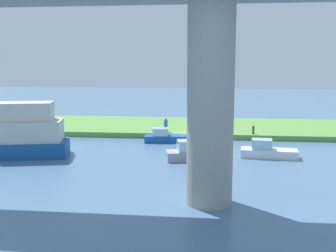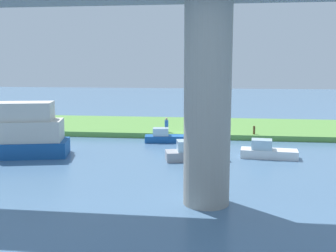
{
  "view_description": "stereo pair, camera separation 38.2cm",
  "coord_description": "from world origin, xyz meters",
  "px_view_note": "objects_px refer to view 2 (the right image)",
  "views": [
    {
      "loc": [
        -1.79,
        37.58,
        7.01
      ],
      "look_at": [
        1.94,
        5.0,
        2.0
      ],
      "focal_mm": 43.76,
      "sensor_mm": 36.0,
      "label": 1
    },
    {
      "loc": [
        -2.17,
        37.54,
        7.01
      ],
      "look_at": [
        1.94,
        5.0,
        2.0
      ],
      "focal_mm": 43.76,
      "sensor_mm": 36.0,
      "label": 2
    }
  ],
  "objects_px": {
    "motorboat_red": "(194,153)",
    "skiff_small": "(165,137)",
    "mooring_post": "(254,130)",
    "person_on_bank": "(167,125)",
    "bridge_pylon": "(207,104)",
    "riverboat_paddlewheel": "(267,151)",
    "pontoon_yellow": "(12,135)"
  },
  "relations": [
    {
      "from": "mooring_post",
      "to": "skiff_small",
      "type": "bearing_deg",
      "value": 15.79
    },
    {
      "from": "mooring_post",
      "to": "person_on_bank",
      "type": "bearing_deg",
      "value": -1.32
    },
    {
      "from": "person_on_bank",
      "to": "skiff_small",
      "type": "height_order",
      "value": "person_on_bank"
    },
    {
      "from": "bridge_pylon",
      "to": "motorboat_red",
      "type": "relative_size",
      "value": 2.16
    },
    {
      "from": "bridge_pylon",
      "to": "motorboat_red",
      "type": "xyz_separation_m",
      "value": [
        1.2,
        -9.35,
        -4.51
      ]
    },
    {
      "from": "mooring_post",
      "to": "pontoon_yellow",
      "type": "relative_size",
      "value": 0.08
    },
    {
      "from": "bridge_pylon",
      "to": "riverboat_paddlewheel",
      "type": "bearing_deg",
      "value": -111.38
    },
    {
      "from": "bridge_pylon",
      "to": "skiff_small",
      "type": "xyz_separation_m",
      "value": [
        4.23,
        -15.96,
        -4.58
      ]
    },
    {
      "from": "riverboat_paddlewheel",
      "to": "skiff_small",
      "type": "distance_m",
      "value": 9.91
    },
    {
      "from": "person_on_bank",
      "to": "mooring_post",
      "type": "xyz_separation_m",
      "value": [
        -8.25,
        0.19,
        -0.32
      ]
    },
    {
      "from": "bridge_pylon",
      "to": "pontoon_yellow",
      "type": "xyz_separation_m",
      "value": [
        15.01,
        -8.83,
        -3.35
      ]
    },
    {
      "from": "person_on_bank",
      "to": "skiff_small",
      "type": "xyz_separation_m",
      "value": [
        -0.19,
        2.47,
        -0.74
      ]
    },
    {
      "from": "mooring_post",
      "to": "motorboat_red",
      "type": "distance_m",
      "value": 10.22
    },
    {
      "from": "pontoon_yellow",
      "to": "skiff_small",
      "type": "bearing_deg",
      "value": -146.54
    },
    {
      "from": "person_on_bank",
      "to": "riverboat_paddlewheel",
      "type": "bearing_deg",
      "value": 138.29
    },
    {
      "from": "mooring_post",
      "to": "skiff_small",
      "type": "xyz_separation_m",
      "value": [
        8.06,
        2.28,
        -0.43
      ]
    },
    {
      "from": "person_on_bank",
      "to": "pontoon_yellow",
      "type": "xyz_separation_m",
      "value": [
        10.6,
        9.6,
        0.48
      ]
    },
    {
      "from": "bridge_pylon",
      "to": "pontoon_yellow",
      "type": "height_order",
      "value": "bridge_pylon"
    },
    {
      "from": "person_on_bank",
      "to": "skiff_small",
      "type": "bearing_deg",
      "value": 94.32
    },
    {
      "from": "person_on_bank",
      "to": "pontoon_yellow",
      "type": "distance_m",
      "value": 14.3
    },
    {
      "from": "mooring_post",
      "to": "motorboat_red",
      "type": "height_order",
      "value": "motorboat_red"
    },
    {
      "from": "pontoon_yellow",
      "to": "person_on_bank",
      "type": "bearing_deg",
      "value": -137.83
    },
    {
      "from": "mooring_post",
      "to": "skiff_small",
      "type": "height_order",
      "value": "skiff_small"
    },
    {
      "from": "pontoon_yellow",
      "to": "riverboat_paddlewheel",
      "type": "distance_m",
      "value": 19.35
    },
    {
      "from": "bridge_pylon",
      "to": "skiff_small",
      "type": "relative_size",
      "value": 2.52
    },
    {
      "from": "bridge_pylon",
      "to": "skiff_small",
      "type": "distance_m",
      "value": 17.13
    },
    {
      "from": "bridge_pylon",
      "to": "motorboat_red",
      "type": "distance_m",
      "value": 10.45
    },
    {
      "from": "motorboat_red",
      "to": "skiff_small",
      "type": "bearing_deg",
      "value": -65.42
    },
    {
      "from": "person_on_bank",
      "to": "motorboat_red",
      "type": "relative_size",
      "value": 0.3
    },
    {
      "from": "riverboat_paddlewheel",
      "to": "skiff_small",
      "type": "relative_size",
      "value": 1.07
    },
    {
      "from": "mooring_post",
      "to": "motorboat_red",
      "type": "xyz_separation_m",
      "value": [
        5.03,
        8.89,
        -0.36
      ]
    },
    {
      "from": "mooring_post",
      "to": "riverboat_paddlewheel",
      "type": "height_order",
      "value": "riverboat_paddlewheel"
    }
  ]
}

